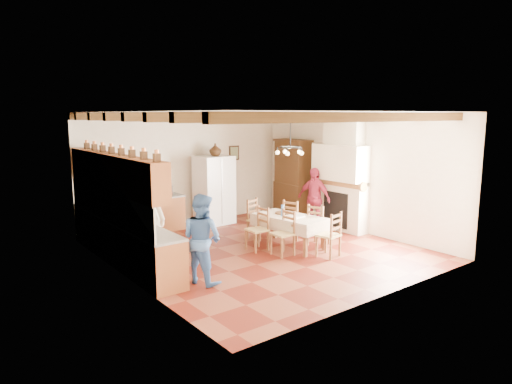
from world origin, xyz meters
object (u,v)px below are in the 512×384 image
at_px(hutch, 292,179).
at_px(chair_left_near, 283,233).
at_px(chair_right_far, 294,219).
at_px(person_woman_blue, 202,239).
at_px(refrigerator, 214,190).
at_px(chair_end_far, 258,219).
at_px(chair_left_far, 257,229).
at_px(chair_right_near, 319,225).
at_px(dining_table, 289,220).
at_px(chair_end_near, 329,234).
at_px(microwave, 162,190).
at_px(person_woman_red, 314,198).
at_px(person_man, 151,217).

xyz_separation_m(hutch, chair_left_near, (-2.59, -2.59, -0.65)).
height_order(chair_right_far, person_woman_blue, person_woman_blue).
distance_m(refrigerator, chair_end_far, 2.01).
xyz_separation_m(hutch, chair_left_far, (-2.81, -1.98, -0.65)).
distance_m(chair_left_far, chair_right_near, 1.46).
height_order(dining_table, chair_end_near, chair_end_near).
bearing_deg(chair_end_far, chair_left_far, -147.04).
bearing_deg(chair_left_far, chair_left_near, 20.99).
bearing_deg(chair_left_far, chair_end_far, 142.23).
bearing_deg(person_woman_blue, chair_end_far, -73.30).
bearing_deg(chair_right_near, dining_table, 48.00).
xyz_separation_m(chair_right_far, chair_end_far, (-0.67, 0.53, 0.00)).
distance_m(chair_end_far, microwave, 2.64).
xyz_separation_m(person_woman_blue, person_woman_red, (4.28, 1.56, 0.00)).
bearing_deg(person_woman_blue, person_man, -5.61).
relative_size(chair_right_near, chair_end_far, 1.00).
height_order(hutch, chair_left_far, hutch).
relative_size(chair_left_near, person_man, 0.50).
xyz_separation_m(chair_left_near, person_woman_blue, (-2.17, -0.34, 0.32)).
height_order(person_man, person_woman_blue, person_man).
bearing_deg(hutch, chair_end_far, -145.10).
relative_size(chair_left_near, chair_end_far, 1.00).
height_order(chair_left_far, person_woman_red, person_woman_red).
height_order(hutch, chair_right_near, hutch).
bearing_deg(dining_table, chair_left_near, -144.33).
relative_size(chair_left_far, chair_right_near, 1.00).
bearing_deg(chair_end_far, person_woman_blue, -164.44).
xyz_separation_m(dining_table, chair_left_near, (-0.51, -0.37, -0.15)).
distance_m(chair_right_far, person_woman_red, 1.17).
relative_size(hutch, chair_left_near, 2.35).
distance_m(chair_right_far, chair_end_far, 0.85).
distance_m(chair_left_near, chair_right_near, 1.14).
bearing_deg(microwave, chair_end_near, -49.98).
relative_size(hutch, chair_end_far, 2.35).
height_order(chair_end_near, person_woman_blue, person_woman_blue).
distance_m(chair_end_near, person_man, 3.66).
distance_m(chair_right_far, person_woman_blue, 3.45).
relative_size(chair_end_near, person_woman_red, 0.60).
distance_m(person_woman_blue, person_woman_red, 4.56).
bearing_deg(chair_right_near, person_man, 57.57).
xyz_separation_m(hutch, microwave, (-3.64, 0.91, -0.09)).
xyz_separation_m(chair_end_near, person_woman_red, (1.42, 1.88, 0.33)).
distance_m(chair_end_far, person_woman_blue, 3.09).
xyz_separation_m(chair_end_near, microwave, (-1.73, 4.17, 0.56)).
distance_m(refrigerator, person_woman_red, 2.71).
xyz_separation_m(chair_right_near, chair_end_near, (-0.45, -0.73, 0.00)).
xyz_separation_m(hutch, chair_right_near, (-1.45, -2.52, -0.65)).
distance_m(chair_left_near, chair_right_far, 1.34).
bearing_deg(person_man, hutch, -91.05).
height_order(dining_table, person_man, person_man).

